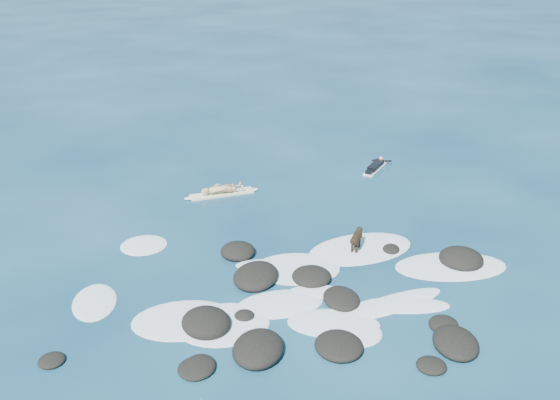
{
  "coord_description": "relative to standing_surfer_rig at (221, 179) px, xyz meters",
  "views": [
    {
      "loc": [
        -1.25,
        -17.56,
        10.65
      ],
      "look_at": [
        0.18,
        4.0,
        0.9
      ],
      "focal_mm": 40.0,
      "sensor_mm": 36.0,
      "label": 1
    }
  ],
  "objects": [
    {
      "name": "dog",
      "position": [
        4.8,
        -5.18,
        -0.22
      ],
      "size": [
        0.63,
        1.14,
        0.77
      ],
      "rotation": [
        0.0,
        0.0,
        1.15
      ],
      "color": "black",
      "rests_on": "ground"
    },
    {
      "name": "breaking_foam",
      "position": [
        2.79,
        -7.42,
        -0.72
      ],
      "size": [
        14.25,
        7.44,
        0.12
      ],
      "color": "white",
      "rests_on": "ground"
    },
    {
      "name": "standing_surfer_rig",
      "position": [
        0.0,
        0.0,
        0.0
      ],
      "size": [
        3.2,
        1.25,
        1.84
      ],
      "rotation": [
        0.0,
        0.0,
        0.27
      ],
      "color": "#FBF7C9",
      "rests_on": "ground"
    },
    {
      "name": "ground",
      "position": [
        2.1,
        -6.68,
        -0.73
      ],
      "size": [
        160.0,
        160.0,
        0.0
      ],
      "primitive_type": "plane",
      "color": "#0A2642",
      "rests_on": "ground"
    },
    {
      "name": "paddling_surfer_rig",
      "position": [
        7.11,
        2.51,
        -0.59
      ],
      "size": [
        1.61,
        2.11,
        0.4
      ],
      "rotation": [
        0.0,
        0.0,
        1.01
      ],
      "color": "white",
      "rests_on": "ground"
    },
    {
      "name": "reef_rocks",
      "position": [
        2.86,
        -8.53,
        -0.61
      ],
      "size": [
        13.88,
        7.49,
        0.63
      ],
      "color": "black",
      "rests_on": "ground"
    }
  ]
}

